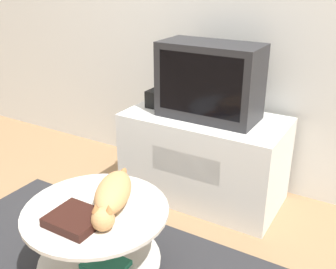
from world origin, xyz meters
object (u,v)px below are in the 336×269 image
speaker (156,99)px  dvd_box (75,219)px  cat (112,195)px  tv (210,81)px

speaker → dvd_box: speaker is taller
cat → tv: bearing=151.6°
cat → speaker: bearing=174.8°
tv → speaker: size_ratio=5.37×
dvd_box → cat: (0.06, 0.20, 0.04)m
tv → cat: (-0.05, -0.94, -0.34)m
speaker → cat: bearing=-70.0°
tv → dvd_box: bearing=-95.5°
speaker → dvd_box: bearing=-75.9°
dvd_box → speaker: bearing=104.1°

